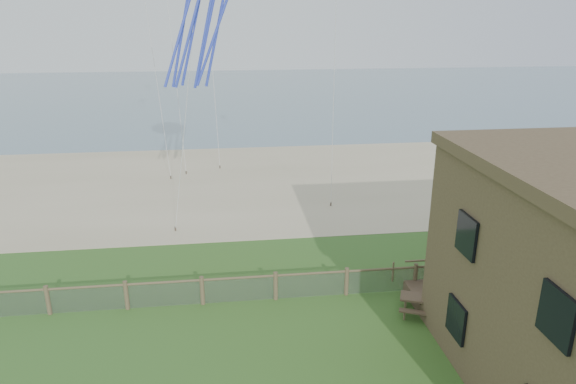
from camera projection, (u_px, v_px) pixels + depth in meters
The scene contains 5 objects.
sand_beach at pixel (253, 182), 36.41m from camera, with size 72.00×20.00×0.02m, color tan.
ocean at pixel (235, 93), 77.66m from camera, with size 160.00×68.00×0.02m, color slate.
chainlink_fence at pixel (276, 287), 21.23m from camera, with size 36.20×0.20×1.25m, color brown, non-canonical shape.
picnic_table at pixel (425, 306), 20.17m from camera, with size 1.93×1.46×0.82m, color brown, non-canonical shape.
octopus_kite at pixel (198, 4), 21.77m from camera, with size 3.45×2.44×7.11m, color red, non-canonical shape.
Camera 1 is at (-1.83, -12.68, 11.23)m, focal length 32.00 mm.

